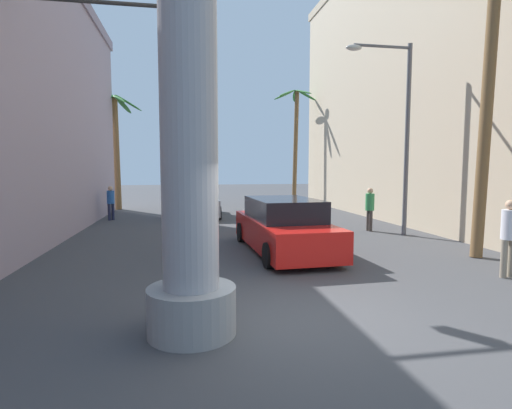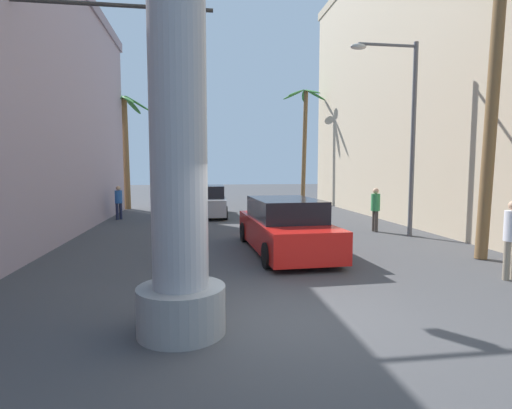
{
  "view_description": "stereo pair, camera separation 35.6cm",
  "coord_description": "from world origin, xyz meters",
  "px_view_note": "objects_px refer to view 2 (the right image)",
  "views": [
    {
      "loc": [
        -1.83,
        -6.01,
        2.43
      ],
      "look_at": [
        0.0,
        4.13,
        1.49
      ],
      "focal_mm": 28.0,
      "sensor_mm": 36.0,
      "label": 1
    },
    {
      "loc": [
        -1.48,
        -6.07,
        2.43
      ],
      "look_at": [
        0.0,
        4.13,
        1.49
      ],
      "focal_mm": 28.0,
      "sensor_mm": 36.0,
      "label": 2
    }
  ],
  "objects_px": {
    "car_far": "(208,202)",
    "car_lead": "(285,227)",
    "traffic_light_mast": "(69,82)",
    "palm_tree_far_left": "(124,139)",
    "pedestrian_by_sign": "(512,234)",
    "street_lamp": "(403,120)",
    "palm_tree_near_right": "(492,35)",
    "pedestrian_far_left": "(119,200)",
    "pedestrian_mid_right": "(375,206)",
    "palm_tree_far_right": "(304,129)"
  },
  "relations": [
    {
      "from": "traffic_light_mast",
      "to": "palm_tree_far_right",
      "type": "xyz_separation_m",
      "value": [
        10.3,
        16.28,
        0.57
      ]
    },
    {
      "from": "pedestrian_far_left",
      "to": "pedestrian_mid_right",
      "type": "xyz_separation_m",
      "value": [
        10.47,
        -5.21,
        0.04
      ]
    },
    {
      "from": "pedestrian_by_sign",
      "to": "pedestrian_far_left",
      "type": "relative_size",
      "value": 1.08
    },
    {
      "from": "pedestrian_mid_right",
      "to": "street_lamp",
      "type": "bearing_deg",
      "value": -71.03
    },
    {
      "from": "car_far",
      "to": "palm_tree_far_left",
      "type": "bearing_deg",
      "value": 138.36
    },
    {
      "from": "palm_tree_near_right",
      "to": "pedestrian_mid_right",
      "type": "height_order",
      "value": "palm_tree_near_right"
    },
    {
      "from": "palm_tree_far_left",
      "to": "pedestrian_far_left",
      "type": "relative_size",
      "value": 4.2
    },
    {
      "from": "street_lamp",
      "to": "car_far",
      "type": "xyz_separation_m",
      "value": [
        -6.66,
        7.27,
        -3.39
      ]
    },
    {
      "from": "pedestrian_by_sign",
      "to": "pedestrian_far_left",
      "type": "height_order",
      "value": "pedestrian_by_sign"
    },
    {
      "from": "car_far",
      "to": "palm_tree_near_right",
      "type": "distance_m",
      "value": 13.91
    },
    {
      "from": "traffic_light_mast",
      "to": "palm_tree_far_left",
      "type": "bearing_deg",
      "value": 94.86
    },
    {
      "from": "palm_tree_far_left",
      "to": "pedestrian_by_sign",
      "type": "xyz_separation_m",
      "value": [
        11.02,
        -17.09,
        -3.16
      ]
    },
    {
      "from": "palm_tree_far_right",
      "to": "pedestrian_far_left",
      "type": "relative_size",
      "value": 4.86
    },
    {
      "from": "palm_tree_far_left",
      "to": "pedestrian_mid_right",
      "type": "bearing_deg",
      "value": -43.17
    },
    {
      "from": "car_far",
      "to": "car_lead",
      "type": "bearing_deg",
      "value": -77.77
    },
    {
      "from": "car_lead",
      "to": "car_far",
      "type": "xyz_separation_m",
      "value": [
        -2.01,
        9.27,
        -0.0
      ]
    },
    {
      "from": "car_far",
      "to": "pedestrian_far_left",
      "type": "xyz_separation_m",
      "value": [
        -4.21,
        -0.9,
        0.2
      ]
    },
    {
      "from": "palm_tree_near_right",
      "to": "pedestrian_by_sign",
      "type": "height_order",
      "value": "palm_tree_near_right"
    },
    {
      "from": "street_lamp",
      "to": "car_lead",
      "type": "relative_size",
      "value": 1.29
    },
    {
      "from": "car_lead",
      "to": "palm_tree_near_right",
      "type": "relative_size",
      "value": 0.55
    },
    {
      "from": "pedestrian_far_left",
      "to": "pedestrian_by_sign",
      "type": "bearing_deg",
      "value": -48.79
    },
    {
      "from": "traffic_light_mast",
      "to": "car_far",
      "type": "distance_m",
      "value": 11.3
    },
    {
      "from": "traffic_light_mast",
      "to": "palm_tree_far_right",
      "type": "height_order",
      "value": "palm_tree_far_right"
    },
    {
      "from": "palm_tree_near_right",
      "to": "pedestrian_by_sign",
      "type": "relative_size",
      "value": 5.44
    },
    {
      "from": "car_lead",
      "to": "palm_tree_far_left",
      "type": "relative_size",
      "value": 0.78
    },
    {
      "from": "traffic_light_mast",
      "to": "car_far",
      "type": "bearing_deg",
      "value": 70.52
    },
    {
      "from": "traffic_light_mast",
      "to": "palm_tree_near_right",
      "type": "xyz_separation_m",
      "value": [
        10.78,
        -0.66,
        1.39
      ]
    },
    {
      "from": "car_lead",
      "to": "pedestrian_by_sign",
      "type": "distance_m",
      "value": 5.56
    },
    {
      "from": "street_lamp",
      "to": "traffic_light_mast",
      "type": "height_order",
      "value": "street_lamp"
    },
    {
      "from": "pedestrian_mid_right",
      "to": "car_far",
      "type": "bearing_deg",
      "value": 135.71
    },
    {
      "from": "street_lamp",
      "to": "palm_tree_near_right",
      "type": "distance_m",
      "value": 3.91
    },
    {
      "from": "car_far",
      "to": "palm_tree_near_right",
      "type": "xyz_separation_m",
      "value": [
        7.23,
        -10.69,
        5.17
      ]
    },
    {
      "from": "car_far",
      "to": "palm_tree_near_right",
      "type": "relative_size",
      "value": 0.49
    },
    {
      "from": "car_lead",
      "to": "car_far",
      "type": "height_order",
      "value": "same"
    },
    {
      "from": "palm_tree_far_right",
      "to": "pedestrian_by_sign",
      "type": "height_order",
      "value": "palm_tree_far_right"
    },
    {
      "from": "car_far",
      "to": "palm_tree_far_left",
      "type": "height_order",
      "value": "palm_tree_far_left"
    },
    {
      "from": "car_far",
      "to": "pedestrian_mid_right",
      "type": "bearing_deg",
      "value": -44.29
    },
    {
      "from": "traffic_light_mast",
      "to": "pedestrian_by_sign",
      "type": "xyz_separation_m",
      "value": [
        9.81,
        -2.82,
        -3.5
      ]
    },
    {
      "from": "car_lead",
      "to": "palm_tree_near_right",
      "type": "distance_m",
      "value": 7.48
    },
    {
      "from": "car_lead",
      "to": "pedestrian_by_sign",
      "type": "height_order",
      "value": "pedestrian_by_sign"
    },
    {
      "from": "car_far",
      "to": "pedestrian_mid_right",
      "type": "distance_m",
      "value": 8.75
    },
    {
      "from": "palm_tree_near_right",
      "to": "palm_tree_far_right",
      "type": "relative_size",
      "value": 1.21
    },
    {
      "from": "traffic_light_mast",
      "to": "car_lead",
      "type": "bearing_deg",
      "value": 7.78
    },
    {
      "from": "palm_tree_near_right",
      "to": "pedestrian_mid_right",
      "type": "distance_m",
      "value": 6.8
    },
    {
      "from": "car_lead",
      "to": "pedestrian_mid_right",
      "type": "height_order",
      "value": "pedestrian_mid_right"
    },
    {
      "from": "traffic_light_mast",
      "to": "pedestrian_by_sign",
      "type": "distance_m",
      "value": 10.79
    },
    {
      "from": "palm_tree_near_right",
      "to": "street_lamp",
      "type": "bearing_deg",
      "value": 99.55
    },
    {
      "from": "traffic_light_mast",
      "to": "palm_tree_far_left",
      "type": "height_order",
      "value": "palm_tree_far_left"
    },
    {
      "from": "palm_tree_far_right",
      "to": "pedestrian_mid_right",
      "type": "relative_size",
      "value": 4.65
    },
    {
      "from": "car_lead",
      "to": "palm_tree_near_right",
      "type": "height_order",
      "value": "palm_tree_near_right"
    }
  ]
}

